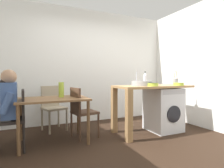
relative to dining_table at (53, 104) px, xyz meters
name	(u,v)px	position (x,y,z in m)	size (l,w,h in m)	color
ground_plane	(117,145)	(0.91, -0.55, -0.64)	(5.46, 5.46, 0.00)	black
wall_back	(86,66)	(0.91, 1.20, 0.71)	(4.60, 0.10, 2.70)	white
wall_counter_side	(211,64)	(3.06, -0.55, 0.71)	(0.10, 3.80, 2.70)	white
dining_table	(53,104)	(0.00, 0.00, 0.00)	(1.10, 0.76, 0.74)	brown
chair_person_seat	(15,116)	(-0.55, -0.10, -0.14)	(0.41, 0.41, 0.90)	black
chair_opposite	(81,110)	(0.48, 0.04, -0.14)	(0.46, 0.46, 0.90)	#4C3323
chair_spare_by_wall	(53,105)	(0.08, 0.77, -0.14)	(0.50, 0.50, 0.90)	gray
seated_person	(3,106)	(-0.71, -0.10, 0.03)	(0.50, 0.51, 1.20)	#595651
kitchen_counter	(144,94)	(1.64, -0.21, 0.12)	(1.50, 0.68, 0.92)	tan
washing_machine	(163,109)	(2.12, -0.21, -0.21)	(0.60, 0.61, 0.86)	silver
sink_basin	(141,83)	(1.59, -0.21, 0.32)	(0.38, 0.38, 0.09)	#9EA0A5
tap	(136,78)	(1.59, -0.03, 0.42)	(0.02, 0.02, 0.28)	#B2B2B7
bottle_tall_green	(145,79)	(1.82, 0.00, 0.40)	(0.07, 0.07, 0.28)	silver
mixing_bowl	(153,84)	(1.70, -0.41, 0.31)	(0.21, 0.21, 0.06)	#A8C63D
utensil_crock	(175,81)	(2.48, -0.16, 0.35)	(0.11, 0.11, 0.30)	gray
colander	(179,84)	(2.30, -0.43, 0.31)	(0.20, 0.20, 0.06)	#A8C63D
vase	(61,90)	(0.15, 0.10, 0.23)	(0.09, 0.09, 0.26)	#A8C63D
scissors	(154,86)	(1.80, -0.31, 0.28)	(0.15, 0.06, 0.01)	#B2B2B7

